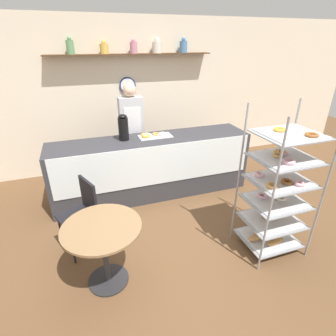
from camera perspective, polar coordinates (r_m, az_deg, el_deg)
ground_plane at (r=3.52m, az=2.29°, el=-14.86°), size 14.00×14.00×0.00m
back_wall at (r=5.11m, az=-7.70°, el=15.28°), size 10.00×0.30×2.70m
display_counter at (r=4.20m, az=-3.42°, el=0.31°), size 3.09×0.67×0.95m
pastry_rack at (r=3.18m, az=22.61°, el=-4.92°), size 0.69×0.60×1.74m
person_worker at (r=4.50m, az=-7.86°, el=8.19°), size 0.39×0.23×1.70m
cafe_table at (r=2.72m, az=-13.89°, el=-15.07°), size 0.77×0.77×0.72m
cafe_chair at (r=3.22m, az=-18.08°, el=-8.39°), size 0.50×0.50×0.89m
coffee_carafe at (r=3.96m, az=-9.69°, el=8.66°), size 0.15×0.15×0.39m
donut_tray_counter at (r=4.10m, az=-3.28°, el=7.12°), size 0.51×0.26×0.05m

